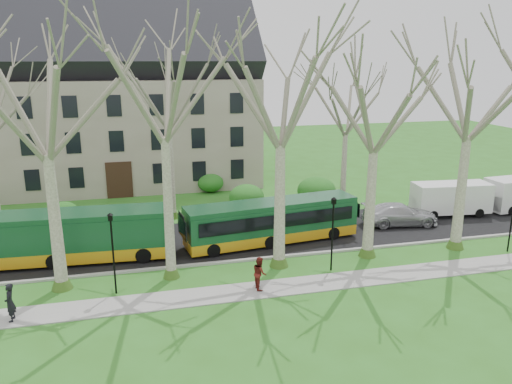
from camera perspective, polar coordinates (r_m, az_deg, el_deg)
ground at (r=28.80m, az=-3.48°, el=-9.30°), size 120.00×120.00×0.00m
sidewalk at (r=26.57m, az=-2.46°, el=-11.41°), size 70.00×2.00×0.06m
road at (r=33.81m, az=-5.22°, el=-5.50°), size 80.00×8.00×0.06m
curb at (r=30.12m, az=-4.02°, el=-8.03°), size 80.00×0.25×0.14m
building at (r=49.98m, az=-15.77°, el=10.16°), size 26.50×12.20×16.00m
tree_row_verge at (r=26.98m, az=-3.83°, el=4.63°), size 49.00×7.00×14.00m
tree_row_far at (r=37.43m, az=-8.79°, el=5.87°), size 33.00×7.00×12.00m
lamp_row at (r=26.91m, az=-3.17°, el=-5.17°), size 36.22×0.22×4.30m
hedges at (r=41.28m, az=-13.52°, el=-0.63°), size 30.60×8.60×2.00m
bus_lead at (r=31.83m, az=-20.74°, el=-4.72°), size 12.66×3.32×3.13m
bus_follow at (r=32.85m, az=1.84°, el=-3.35°), size 11.70×3.84×2.87m
sedan at (r=37.88m, az=16.14°, el=-2.46°), size 5.69×2.95×1.58m
van_a at (r=41.28m, az=21.37°, el=-0.78°), size 6.01×2.71×2.54m
pedestrian_a at (r=26.13m, az=-26.31°, el=-11.24°), size 0.46×0.68×1.84m
pedestrian_b at (r=26.56m, az=0.42°, el=-9.23°), size 0.68×0.87×1.77m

